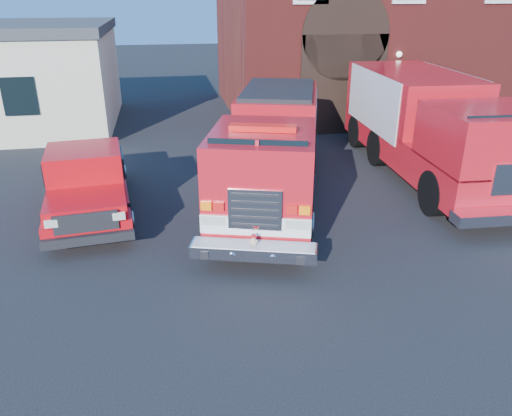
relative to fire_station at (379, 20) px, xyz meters
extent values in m
plane|color=black|center=(-8.99, -13.98, -4.25)|extent=(100.00, 100.00, 0.00)
cube|color=yellow|center=(-2.49, -12.98, -4.25)|extent=(0.12, 3.00, 0.01)
cube|color=yellow|center=(-2.49, -9.98, -4.25)|extent=(0.12, 3.00, 0.01)
cube|color=yellow|center=(-2.49, -6.98, -4.25)|extent=(0.12, 3.00, 0.01)
cube|color=maroon|center=(0.01, 0.02, -0.25)|extent=(15.00, 10.00, 8.00)
cube|color=black|center=(-3.49, -5.00, -2.25)|extent=(3.60, 0.12, 4.00)
cylinder|color=black|center=(-3.49, -5.00, -0.25)|extent=(3.60, 0.12, 3.60)
cube|color=black|center=(-15.99, -5.01, -2.25)|extent=(1.20, 0.10, 1.40)
cylinder|color=black|center=(-9.69, -13.94, -3.73)|extent=(0.62, 1.09, 1.04)
cylinder|color=black|center=(-7.70, -14.55, -3.73)|extent=(0.62, 1.09, 1.04)
cube|color=red|center=(-7.81, -11.35, -3.45)|extent=(4.75, 8.83, 0.85)
cube|color=red|center=(-7.17, -9.27, -2.36)|extent=(3.48, 4.67, 1.51)
cube|color=red|center=(-8.61, -13.97, -2.31)|extent=(3.15, 3.59, 1.42)
cube|color=black|center=(-8.96, -15.10, -1.94)|extent=(2.01, 0.68, 0.89)
cube|color=red|center=(-8.61, -13.97, -1.53)|extent=(1.54, 0.75, 0.13)
cube|color=white|center=(-9.06, -15.44, -3.26)|extent=(2.28, 0.75, 0.42)
cube|color=silver|center=(-9.06, -15.44, -2.88)|extent=(1.10, 0.39, 0.89)
cube|color=silver|center=(-9.14, -15.69, -3.70)|extent=(2.68, 1.27, 0.26)
cube|color=#B7B7BF|center=(-8.31, -8.92, -2.36)|extent=(1.03, 3.27, 1.23)
cube|color=#B7B7BF|center=(-6.03, -9.62, -2.36)|extent=(1.03, 3.27, 1.23)
sphere|color=tan|center=(-9.14, -15.69, -3.49)|extent=(0.18, 0.18, 0.14)
sphere|color=tan|center=(-9.14, -15.69, -3.39)|extent=(0.14, 0.14, 0.11)
sphere|color=tan|center=(-9.17, -15.67, -3.35)|extent=(0.05, 0.05, 0.04)
sphere|color=tan|center=(-9.09, -15.69, -3.35)|extent=(0.05, 0.05, 0.04)
ellipsoid|color=red|center=(-9.14, -15.69, -3.35)|extent=(0.15, 0.15, 0.07)
cylinder|color=red|center=(-9.14, -15.70, -3.37)|extent=(0.17, 0.17, 0.01)
cylinder|color=black|center=(-13.62, -13.45, -3.85)|extent=(0.36, 0.82, 0.80)
cylinder|color=black|center=(-11.88, -13.27, -3.85)|extent=(0.36, 0.82, 0.80)
cube|color=red|center=(-12.94, -11.53, -3.71)|extent=(2.54, 5.65, 0.45)
cube|color=red|center=(-12.74, -13.46, -3.31)|extent=(1.98, 1.67, 0.35)
cube|color=red|center=(-12.91, -11.83, -2.91)|extent=(2.01, 1.97, 1.00)
cube|color=red|center=(-13.10, -9.95, -3.31)|extent=(2.04, 2.27, 0.55)
cube|color=black|center=(-12.65, -14.33, -3.80)|extent=(2.03, 0.35, 0.22)
cylinder|color=black|center=(-3.85, -13.53, -3.64)|extent=(0.46, 1.25, 1.23)
cube|color=red|center=(-2.46, -10.47, -3.30)|extent=(3.26, 9.08, 1.01)
cube|color=red|center=(-2.37, -8.80, -2.02)|extent=(3.09, 5.73, 1.68)
cube|color=red|center=(-2.62, -13.60, -2.13)|extent=(2.93, 2.83, 1.45)
cube|color=#B7B7BF|center=(-3.78, -8.72, -2.13)|extent=(0.29, 4.69, 1.90)
cube|color=#B7B7BF|center=(-0.96, -8.87, -2.13)|extent=(0.29, 4.69, 1.90)
camera|label=1|loc=(-10.76, -24.78, 1.29)|focal=35.00mm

